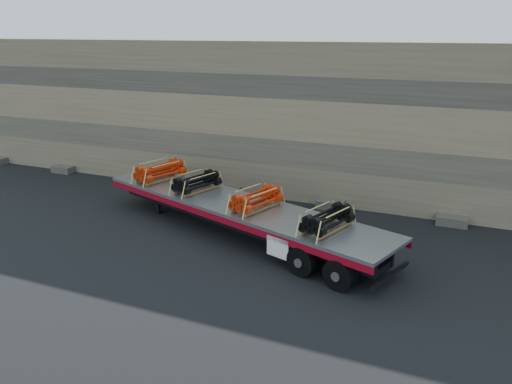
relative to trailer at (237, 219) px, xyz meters
The scene contains 7 objects.
ground 0.96m from the trailer, 42.86° to the right, with size 120.00×120.00×0.00m, color black.
rock_wall 6.68m from the trailer, 85.06° to the left, with size 44.00×3.00×7.00m, color #7A6B54.
trailer is the anchor object (origin of this frame).
bundle_front 4.69m from the trailer, 161.31° to the left, with size 1.03×2.06×0.73m, color red, non-canonical shape.
bundle_midfront 2.44m from the trailer, 161.31° to the left, with size 0.94×1.89×0.67m, color black, non-canonical shape.
bundle_midrear 1.37m from the trailer, 18.69° to the right, with size 0.97×1.93×0.68m, color red, non-canonical shape.
bundle_rear 4.13m from the trailer, 18.69° to the right, with size 0.95×1.90×0.67m, color black, non-canonical shape.
Camera 1 is at (6.99, -15.52, 7.45)m, focal length 35.00 mm.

